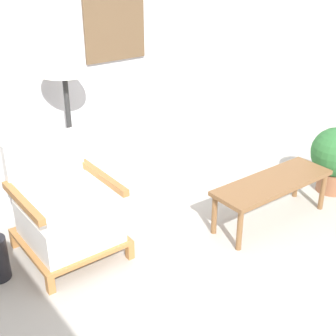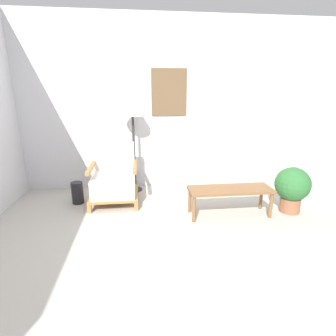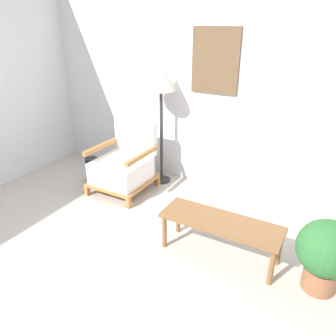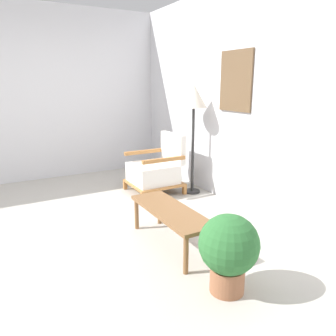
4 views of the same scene
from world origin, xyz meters
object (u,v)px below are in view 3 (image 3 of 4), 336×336
at_px(coffee_table, 221,225).
at_px(vase, 92,169).
at_px(floor_lamp, 161,83).
at_px(armchair, 124,166).
at_px(potted_plant, 326,252).

distance_m(coffee_table, vase, 2.14).
bearing_deg(floor_lamp, vase, -152.28).
bearing_deg(floor_lamp, coffee_table, -40.64).
xyz_separation_m(armchair, coffee_table, (1.51, -0.62, 0.00)).
distance_m(armchair, coffee_table, 1.64).
bearing_deg(coffee_table, vase, 163.16).
height_order(floor_lamp, vase, floor_lamp).
xyz_separation_m(armchair, vase, (-0.53, 0.00, -0.16)).
distance_m(armchair, floor_lamp, 1.10).
bearing_deg(vase, armchair, -0.09).
height_order(floor_lamp, potted_plant, floor_lamp).
bearing_deg(coffee_table, floor_lamp, 139.36).
distance_m(coffee_table, potted_plant, 0.84).
relative_size(vase, potted_plant, 0.51).
height_order(coffee_table, vase, coffee_table).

